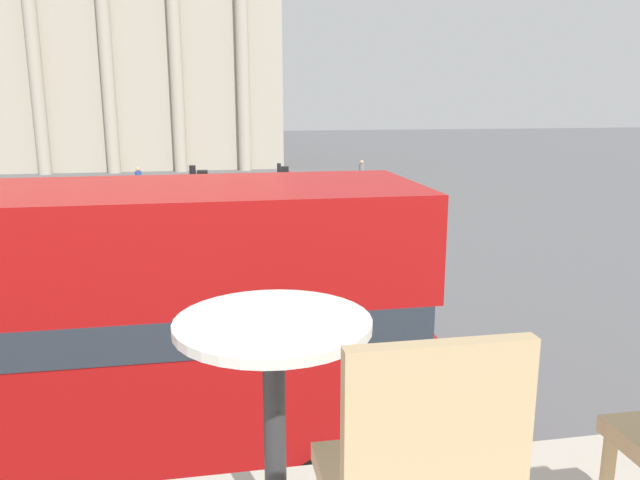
% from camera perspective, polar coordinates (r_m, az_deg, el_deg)
% --- Properties ---
extents(cafe_dining_table, '(0.60, 0.60, 0.73)m').
position_cam_1_polar(cafe_dining_table, '(1.97, -4.23, -12.58)').
color(cafe_dining_table, '#2D2D30').
rests_on(cafe_dining_table, cafe_floor_slab).
extents(plaza_building_left, '(29.48, 12.91, 22.83)m').
position_cam_1_polar(plaza_building_left, '(53.33, -20.83, 18.77)').
color(plaza_building_left, '#B2A893').
rests_on(plaza_building_left, ground_plane).
extents(traffic_light_near, '(0.42, 0.24, 3.93)m').
position_cam_1_polar(traffic_light_near, '(12.28, -10.97, 0.36)').
color(traffic_light_near, black).
rests_on(traffic_light_near, ground_plane).
extents(traffic_light_mid, '(0.42, 0.24, 3.25)m').
position_cam_1_polar(traffic_light_mid, '(19.13, -3.48, 3.73)').
color(traffic_light_mid, black).
rests_on(traffic_light_mid, ground_plane).
extents(pedestrian_grey, '(0.32, 0.32, 1.69)m').
position_cam_1_polar(pedestrian_grey, '(36.24, 3.82, 6.17)').
color(pedestrian_grey, '#282B33').
rests_on(pedestrian_grey, ground_plane).
extents(pedestrian_yellow, '(0.32, 0.32, 1.69)m').
position_cam_1_polar(pedestrian_yellow, '(26.08, -20.08, 2.80)').
color(pedestrian_yellow, '#282B33').
rests_on(pedestrian_yellow, ground_plane).
extents(pedestrian_blue, '(0.32, 0.32, 1.69)m').
position_cam_1_polar(pedestrian_blue, '(33.84, -16.25, 5.21)').
color(pedestrian_blue, '#282B33').
rests_on(pedestrian_blue, ground_plane).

